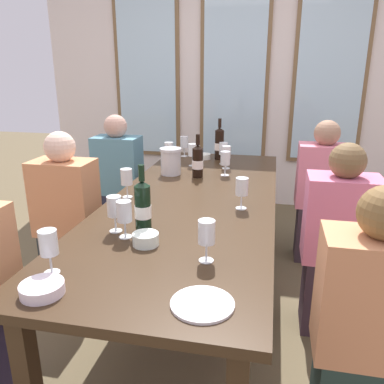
{
  "coord_description": "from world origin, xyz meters",
  "views": [
    {
      "loc": [
        0.44,
        -2.13,
        1.48
      ],
      "look_at": [
        0.0,
        -0.04,
        0.79
      ],
      "focal_mm": 36.43,
      "sensor_mm": 36.0,
      "label": 1
    }
  ],
  "objects_px": {
    "wine_glass_2": "(225,159)",
    "wine_glass_6": "(124,212)",
    "wine_glass_10": "(114,208)",
    "wine_bottle_0": "(143,207)",
    "wine_glass_1": "(207,234)",
    "wine_glass_9": "(127,178)",
    "wine_glass_3": "(193,151)",
    "seated_person_4": "(68,222)",
    "wine_bottle_2": "(219,143)",
    "seated_person_5": "(337,247)",
    "seated_person_0": "(119,184)",
    "tasting_bowl_2": "(42,289)",
    "tasting_bowl_1": "(146,239)",
    "wine_glass_11": "(226,153)",
    "dining_table": "(193,209)",
    "wine_glass_4": "(184,143)",
    "wine_glass_0": "(169,149)",
    "tasting_bowl_0": "(203,156)",
    "wine_bottle_1": "(198,161)",
    "seated_person_3": "(366,336)",
    "wine_glass_7": "(242,187)",
    "wine_glass_8": "(49,245)",
    "white_plate_0": "(202,304)",
    "seated_person_1": "(320,196)",
    "metal_pitcher": "(171,161)",
    "wine_glass_5": "(223,149)"
  },
  "relations": [
    {
      "from": "tasting_bowl_0",
      "to": "wine_glass_11",
      "type": "relative_size",
      "value": 0.7
    },
    {
      "from": "wine_glass_1",
      "to": "wine_glass_4",
      "type": "distance_m",
      "value": 1.9
    },
    {
      "from": "seated_person_5",
      "to": "seated_person_0",
      "type": "bearing_deg",
      "value": 151.64
    },
    {
      "from": "dining_table",
      "to": "wine_glass_4",
      "type": "bearing_deg",
      "value": 105.73
    },
    {
      "from": "tasting_bowl_2",
      "to": "tasting_bowl_1",
      "type": "bearing_deg",
      "value": 63.22
    },
    {
      "from": "seated_person_1",
      "to": "wine_glass_1",
      "type": "bearing_deg",
      "value": -110.95
    },
    {
      "from": "wine_glass_1",
      "to": "wine_glass_9",
      "type": "height_order",
      "value": "same"
    },
    {
      "from": "tasting_bowl_1",
      "to": "wine_glass_3",
      "type": "xyz_separation_m",
      "value": [
        -0.09,
        1.43,
        0.09
      ]
    },
    {
      "from": "wine_glass_3",
      "to": "seated_person_4",
      "type": "height_order",
      "value": "seated_person_4"
    },
    {
      "from": "tasting_bowl_0",
      "to": "seated_person_4",
      "type": "xyz_separation_m",
      "value": [
        -0.7,
        -1.04,
        -0.23
      ]
    },
    {
      "from": "wine_glass_3",
      "to": "wine_glass_9",
      "type": "xyz_separation_m",
      "value": [
        -0.22,
        -0.83,
        -0.0
      ]
    },
    {
      "from": "dining_table",
      "to": "wine_glass_4",
      "type": "distance_m",
      "value": 1.14
    },
    {
      "from": "wine_glass_10",
      "to": "wine_bottle_0",
      "type": "bearing_deg",
      "value": 12.02
    },
    {
      "from": "wine_glass_3",
      "to": "seated_person_0",
      "type": "relative_size",
      "value": 0.16
    },
    {
      "from": "wine_bottle_0",
      "to": "wine_bottle_2",
      "type": "bearing_deg",
      "value": 85.04
    },
    {
      "from": "wine_glass_2",
      "to": "wine_glass_5",
      "type": "distance_m",
      "value": 0.34
    },
    {
      "from": "metal_pitcher",
      "to": "wine_glass_1",
      "type": "relative_size",
      "value": 1.09
    },
    {
      "from": "wine_glass_7",
      "to": "wine_glass_8",
      "type": "distance_m",
      "value": 1.06
    },
    {
      "from": "wine_bottle_1",
      "to": "wine_glass_5",
      "type": "xyz_separation_m",
      "value": [
        0.13,
        0.41,
        0.01
      ]
    },
    {
      "from": "tasting_bowl_1",
      "to": "wine_glass_1",
      "type": "relative_size",
      "value": 0.66
    },
    {
      "from": "dining_table",
      "to": "wine_bottle_0",
      "type": "relative_size",
      "value": 7.65
    },
    {
      "from": "wine_bottle_1",
      "to": "wine_glass_11",
      "type": "height_order",
      "value": "wine_bottle_1"
    },
    {
      "from": "tasting_bowl_1",
      "to": "wine_glass_6",
      "type": "height_order",
      "value": "wine_glass_6"
    },
    {
      "from": "seated_person_3",
      "to": "seated_person_4",
      "type": "relative_size",
      "value": 1.0
    },
    {
      "from": "wine_glass_5",
      "to": "seated_person_0",
      "type": "distance_m",
      "value": 0.95
    },
    {
      "from": "dining_table",
      "to": "seated_person_3",
      "type": "bearing_deg",
      "value": -44.52
    },
    {
      "from": "wine_glass_1",
      "to": "wine_glass_2",
      "type": "xyz_separation_m",
      "value": [
        -0.09,
        1.29,
        0.0
      ]
    },
    {
      "from": "seated_person_5",
      "to": "wine_glass_2",
      "type": "bearing_deg",
      "value": 140.82
    },
    {
      "from": "wine_bottle_2",
      "to": "tasting_bowl_1",
      "type": "xyz_separation_m",
      "value": [
        -0.08,
        -1.7,
        -0.11
      ]
    },
    {
      "from": "metal_pitcher",
      "to": "tasting_bowl_0",
      "type": "xyz_separation_m",
      "value": [
        0.14,
        0.53,
        -0.08
      ]
    },
    {
      "from": "seated_person_0",
      "to": "wine_glass_0",
      "type": "bearing_deg",
      "value": -7.73
    },
    {
      "from": "wine_glass_9",
      "to": "wine_bottle_0",
      "type": "bearing_deg",
      "value": -60.83
    },
    {
      "from": "white_plate_0",
      "to": "seated_person_1",
      "type": "distance_m",
      "value": 2.01
    },
    {
      "from": "wine_glass_0",
      "to": "wine_bottle_0",
      "type": "bearing_deg",
      "value": -80.05
    },
    {
      "from": "wine_glass_7",
      "to": "tasting_bowl_0",
      "type": "bearing_deg",
      "value": 110.06
    },
    {
      "from": "white_plate_0",
      "to": "wine_glass_4",
      "type": "xyz_separation_m",
      "value": [
        -0.55,
        2.13,
        0.11
      ]
    },
    {
      "from": "wine_glass_8",
      "to": "wine_glass_10",
      "type": "xyz_separation_m",
      "value": [
        0.08,
        0.42,
        -0.0
      ]
    },
    {
      "from": "wine_glass_1",
      "to": "seated_person_5",
      "type": "xyz_separation_m",
      "value": [
        0.62,
        0.71,
        -0.33
      ]
    },
    {
      "from": "wine_bottle_0",
      "to": "seated_person_0",
      "type": "relative_size",
      "value": 0.29
    },
    {
      "from": "wine_glass_2",
      "to": "wine_glass_6",
      "type": "distance_m",
      "value": 1.18
    },
    {
      "from": "wine_glass_6",
      "to": "seated_person_5",
      "type": "bearing_deg",
      "value": 29.06
    },
    {
      "from": "wine_glass_5",
      "to": "seated_person_3",
      "type": "distance_m",
      "value": 1.87
    },
    {
      "from": "tasting_bowl_0",
      "to": "wine_glass_3",
      "type": "xyz_separation_m",
      "value": [
        -0.04,
        -0.26,
        0.1
      ]
    },
    {
      "from": "dining_table",
      "to": "tasting_bowl_2",
      "type": "xyz_separation_m",
      "value": [
        -0.3,
        -1.1,
        0.09
      ]
    },
    {
      "from": "dining_table",
      "to": "wine_bottle_2",
      "type": "height_order",
      "value": "wine_bottle_2"
    },
    {
      "from": "seated_person_3",
      "to": "seated_person_4",
      "type": "distance_m",
      "value": 1.83
    },
    {
      "from": "wine_glass_9",
      "to": "wine_glass_11",
      "type": "height_order",
      "value": "same"
    },
    {
      "from": "wine_glass_6",
      "to": "wine_glass_8",
      "type": "bearing_deg",
      "value": -113.0
    },
    {
      "from": "wine_bottle_2",
      "to": "wine_glass_9",
      "type": "bearing_deg",
      "value": -109.55
    },
    {
      "from": "wine_glass_3",
      "to": "wine_glass_11",
      "type": "bearing_deg",
      "value": -6.78
    }
  ]
}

